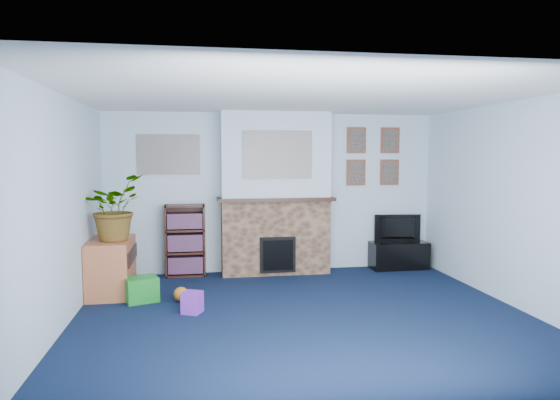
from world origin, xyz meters
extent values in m
cube|color=#0E1935|center=(0.00, 0.00, 0.00)|extent=(5.00, 4.50, 0.01)
cube|color=white|center=(0.00, 0.00, 2.40)|extent=(5.00, 4.50, 0.01)
cube|color=silver|center=(0.00, 2.25, 1.20)|extent=(5.00, 0.04, 2.40)
cube|color=silver|center=(0.00, -2.25, 1.20)|extent=(5.00, 0.04, 2.40)
cube|color=silver|center=(-2.50, 0.00, 1.20)|extent=(0.04, 4.50, 2.40)
cube|color=silver|center=(2.50, 0.00, 1.20)|extent=(0.04, 4.50, 2.40)
cube|color=brown|center=(0.00, 2.05, 0.55)|extent=(1.60, 0.40, 1.10)
cube|color=brown|center=(0.00, 2.05, 1.75)|extent=(1.60, 0.40, 1.30)
cube|color=brown|center=(0.00, 2.02, 1.12)|extent=(1.72, 0.50, 0.05)
cube|color=brown|center=(0.00, 1.84, 0.32)|extent=(0.52, 0.08, 0.52)
cube|color=brown|center=(0.00, 1.80, 0.32)|extent=(0.44, 0.02, 0.44)
cube|color=gray|center=(0.00, 1.84, 1.78)|extent=(1.00, 0.03, 0.68)
cube|color=gray|center=(-1.55, 2.23, 1.78)|extent=(0.90, 0.03, 0.58)
cube|color=brown|center=(1.30, 2.23, 2.00)|extent=(0.30, 0.03, 0.40)
cube|color=brown|center=(1.85, 2.23, 2.00)|extent=(0.30, 0.03, 0.40)
cube|color=brown|center=(1.30, 2.23, 1.50)|extent=(0.30, 0.03, 0.40)
cube|color=brown|center=(1.85, 2.23, 1.50)|extent=(0.30, 0.03, 0.40)
cube|color=black|center=(1.95, 2.03, 0.23)|extent=(0.88, 0.37, 0.42)
imported|color=black|center=(1.95, 2.05, 0.63)|extent=(0.74, 0.16, 0.42)
cube|color=#331812|center=(-1.33, 2.23, 0.53)|extent=(0.58, 0.02, 1.05)
cube|color=#331812|center=(-1.60, 2.10, 0.53)|extent=(0.03, 0.28, 1.05)
cube|color=#331812|center=(-1.05, 2.10, 0.53)|extent=(0.03, 0.28, 1.05)
cube|color=#331812|center=(-1.33, 2.10, 0.01)|extent=(0.56, 0.28, 0.03)
cube|color=#331812|center=(-1.33, 2.10, 0.35)|extent=(0.56, 0.28, 0.03)
cube|color=#331812|center=(-1.33, 2.10, 0.68)|extent=(0.56, 0.28, 0.03)
cube|color=#331812|center=(-1.33, 2.10, 1.04)|extent=(0.56, 0.28, 0.03)
cube|color=#331812|center=(-1.33, 2.09, 0.17)|extent=(0.50, 0.22, 0.24)
cube|color=#331812|center=(-1.33, 2.09, 0.50)|extent=(0.50, 0.22, 0.24)
cube|color=#331812|center=(-1.33, 2.09, 0.82)|extent=(0.50, 0.22, 0.22)
cube|color=#BD643C|center=(-2.24, 1.28, 0.35)|extent=(0.50, 0.90, 0.70)
imported|color=#26661E|center=(-2.19, 1.23, 1.12)|extent=(0.85, 0.91, 0.83)
cube|color=gold|center=(-0.09, 2.00, 1.22)|extent=(0.10, 0.06, 0.14)
cylinder|color=#B2BFC6|center=(0.26, 2.00, 1.23)|extent=(0.05, 0.05, 0.16)
sphere|color=gray|center=(-0.57, 2.00, 1.22)|extent=(0.12, 0.12, 0.12)
cylinder|color=purple|center=(0.67, 2.00, 1.21)|extent=(0.06, 0.06, 0.12)
cube|color=#198C26|center=(-1.83, 0.87, 0.14)|extent=(0.45, 0.41, 0.30)
sphere|color=orange|center=(-1.36, 0.78, 0.09)|extent=(0.18, 0.18, 0.18)
cube|color=purple|center=(-1.22, 0.32, 0.11)|extent=(0.26, 0.26, 0.24)
cylinder|color=purple|center=(-2.23, 1.20, 0.07)|extent=(0.30, 0.13, 0.17)
camera|label=1|loc=(-1.13, -5.25, 1.77)|focal=32.00mm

